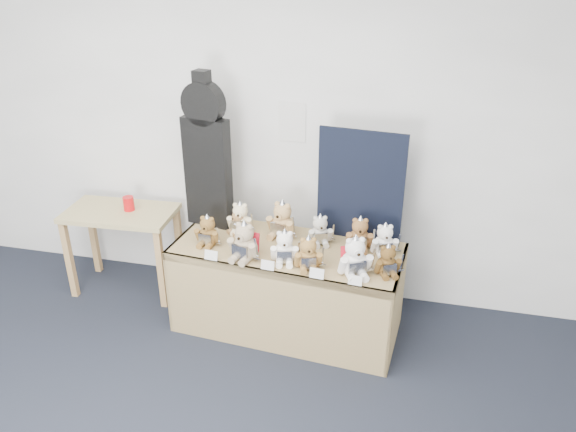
% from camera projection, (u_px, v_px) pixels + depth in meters
% --- Properties ---
extents(room_shell, '(6.00, 6.00, 6.00)m').
position_uv_depth(room_shell, '(292.00, 122.00, 4.18)').
color(room_shell, white).
rests_on(room_shell, floor).
extents(display_table, '(1.68, 0.81, 0.68)m').
position_uv_depth(display_table, '(284.00, 270.00, 4.00)').
color(display_table, '#997B4E').
rests_on(display_table, floor).
extents(side_table, '(0.88, 0.52, 0.72)m').
position_uv_depth(side_table, '(122.00, 225.00, 4.51)').
color(side_table, '#A08B56').
rests_on(side_table, floor).
extents(guitar_case, '(0.37, 0.18, 1.17)m').
position_uv_depth(guitar_case, '(207.00, 153.00, 4.09)').
color(guitar_case, black).
rests_on(guitar_case, display_table).
extents(navy_board, '(0.62, 0.09, 0.82)m').
position_uv_depth(navy_board, '(360.00, 186.00, 3.95)').
color(navy_board, black).
rests_on(navy_board, display_table).
extents(red_cup, '(0.09, 0.09, 0.11)m').
position_uv_depth(red_cup, '(129.00, 204.00, 4.44)').
color(red_cup, red).
rests_on(red_cup, side_table).
extents(teddy_front_far_left, '(0.20, 0.17, 0.25)m').
position_uv_depth(teddy_front_far_left, '(208.00, 232.00, 4.00)').
color(teddy_front_far_left, brown).
rests_on(teddy_front_far_left, display_table).
extents(teddy_front_left, '(0.25, 0.23, 0.31)m').
position_uv_depth(teddy_front_left, '(244.00, 243.00, 3.81)').
color(teddy_front_left, tan).
rests_on(teddy_front_left, display_table).
extents(teddy_front_centre, '(0.22, 0.19, 0.27)m').
position_uv_depth(teddy_front_centre, '(285.00, 248.00, 3.78)').
color(teddy_front_centre, white).
rests_on(teddy_front_centre, display_table).
extents(teddy_front_right, '(0.22, 0.19, 0.26)m').
position_uv_depth(teddy_front_right, '(308.00, 254.00, 3.70)').
color(teddy_front_right, olive).
rests_on(teddy_front_right, display_table).
extents(teddy_front_far_right, '(0.26, 0.25, 0.31)m').
position_uv_depth(teddy_front_far_right, '(355.00, 258.00, 3.62)').
color(teddy_front_far_right, white).
rests_on(teddy_front_far_right, display_table).
extents(teddy_front_end, '(0.20, 0.19, 0.24)m').
position_uv_depth(teddy_front_end, '(388.00, 261.00, 3.64)').
color(teddy_front_end, brown).
rests_on(teddy_front_end, display_table).
extents(teddy_back_left, '(0.22, 0.18, 0.26)m').
position_uv_depth(teddy_back_left, '(240.00, 219.00, 4.18)').
color(teddy_back_left, beige).
rests_on(teddy_back_left, display_table).
extents(teddy_back_centre_left, '(0.25, 0.23, 0.31)m').
position_uv_depth(teddy_back_centre_left, '(282.00, 221.00, 4.10)').
color(teddy_back_centre_left, tan).
rests_on(teddy_back_centre_left, display_table).
extents(teddy_back_centre_right, '(0.21, 0.19, 0.25)m').
position_uv_depth(teddy_back_centre_right, '(320.00, 231.00, 4.02)').
color(teddy_back_centre_right, beige).
rests_on(teddy_back_centre_right, display_table).
extents(teddy_back_right, '(0.22, 0.19, 0.27)m').
position_uv_depth(teddy_back_right, '(360.00, 235.00, 3.95)').
color(teddy_back_right, olive).
rests_on(teddy_back_right, display_table).
extents(teddy_back_end, '(0.22, 0.20, 0.26)m').
position_uv_depth(teddy_back_end, '(385.00, 241.00, 3.87)').
color(teddy_back_end, white).
rests_on(teddy_back_end, display_table).
extents(teddy_back_far_left, '(0.17, 0.17, 0.21)m').
position_uv_depth(teddy_back_far_left, '(238.00, 222.00, 4.17)').
color(teddy_back_far_left, '#997247').
rests_on(teddy_back_far_left, display_table).
extents(entry_card_a, '(0.10, 0.03, 0.07)m').
position_uv_depth(entry_card_a, '(211.00, 255.00, 3.83)').
color(entry_card_a, silver).
rests_on(entry_card_a, display_table).
extents(entry_card_b, '(0.09, 0.03, 0.07)m').
position_uv_depth(entry_card_b, '(268.00, 265.00, 3.71)').
color(entry_card_b, silver).
rests_on(entry_card_b, display_table).
extents(entry_card_c, '(0.10, 0.03, 0.07)m').
position_uv_depth(entry_card_c, '(317.00, 273.00, 3.62)').
color(entry_card_c, silver).
rests_on(entry_card_c, display_table).
extents(entry_card_d, '(0.09, 0.03, 0.06)m').
position_uv_depth(entry_card_d, '(355.00, 280.00, 3.55)').
color(entry_card_d, silver).
rests_on(entry_card_d, display_table).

